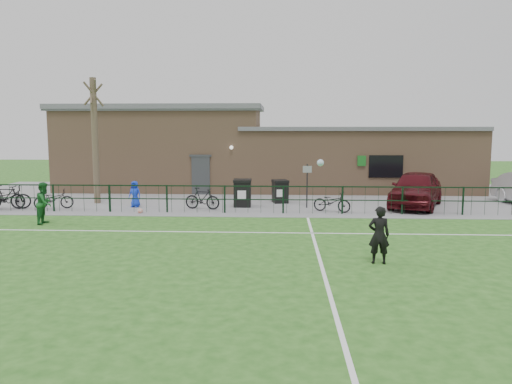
{
  "coord_description": "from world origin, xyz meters",
  "views": [
    {
      "loc": [
        0.95,
        -13.0,
        3.56
      ],
      "look_at": [
        0.0,
        5.0,
        1.3
      ],
      "focal_mm": 35.0,
      "sensor_mm": 36.0,
      "label": 1
    }
  ],
  "objects_px": {
    "ball_ground": "(140,211)",
    "outfield_player": "(45,203)",
    "wheelie_bin_left": "(242,194)",
    "wheelie_bin_right": "(280,192)",
    "bicycle_e": "(332,202)",
    "car_maroon": "(416,189)",
    "bicycle_c": "(54,199)",
    "bicycle_d": "(202,198)",
    "bicycle_b": "(6,197)",
    "spectator_child": "(135,194)",
    "sign_post": "(307,186)",
    "bicycle_a": "(7,198)",
    "bare_tree": "(95,141)"
  },
  "relations": [
    {
      "from": "bicycle_d",
      "to": "bare_tree",
      "type": "bearing_deg",
      "value": 85.14
    },
    {
      "from": "wheelie_bin_right",
      "to": "sign_post",
      "type": "relative_size",
      "value": 0.51
    },
    {
      "from": "bicycle_c",
      "to": "spectator_child",
      "type": "height_order",
      "value": "spectator_child"
    },
    {
      "from": "bicycle_b",
      "to": "wheelie_bin_right",
      "type": "bearing_deg",
      "value": -77.83
    },
    {
      "from": "bicycle_b",
      "to": "ball_ground",
      "type": "distance_m",
      "value": 6.42
    },
    {
      "from": "outfield_player",
      "to": "bare_tree",
      "type": "bearing_deg",
      "value": -1.04
    },
    {
      "from": "bicycle_b",
      "to": "bicycle_d",
      "type": "relative_size",
      "value": 1.12
    },
    {
      "from": "wheelie_bin_left",
      "to": "sign_post",
      "type": "height_order",
      "value": "sign_post"
    },
    {
      "from": "bicycle_d",
      "to": "bicycle_e",
      "type": "bearing_deg",
      "value": -82.19
    },
    {
      "from": "car_maroon",
      "to": "bicycle_d",
      "type": "relative_size",
      "value": 3.02
    },
    {
      "from": "bicycle_d",
      "to": "spectator_child",
      "type": "distance_m",
      "value": 3.23
    },
    {
      "from": "sign_post",
      "to": "outfield_player",
      "type": "relative_size",
      "value": 1.26
    },
    {
      "from": "wheelie_bin_right",
      "to": "sign_post",
      "type": "distance_m",
      "value": 2.03
    },
    {
      "from": "car_maroon",
      "to": "spectator_child",
      "type": "bearing_deg",
      "value": -153.72
    },
    {
      "from": "ball_ground",
      "to": "outfield_player",
      "type": "bearing_deg",
      "value": -140.44
    },
    {
      "from": "outfield_player",
      "to": "ball_ground",
      "type": "height_order",
      "value": "outfield_player"
    },
    {
      "from": "car_maroon",
      "to": "ball_ground",
      "type": "height_order",
      "value": "car_maroon"
    },
    {
      "from": "wheelie_bin_left",
      "to": "bicycle_a",
      "type": "distance_m",
      "value": 10.53
    },
    {
      "from": "bicycle_d",
      "to": "sign_post",
      "type": "bearing_deg",
      "value": -69.82
    },
    {
      "from": "wheelie_bin_left",
      "to": "outfield_player",
      "type": "relative_size",
      "value": 0.74
    },
    {
      "from": "bicycle_c",
      "to": "outfield_player",
      "type": "height_order",
      "value": "outfield_player"
    },
    {
      "from": "bare_tree",
      "to": "car_maroon",
      "type": "height_order",
      "value": "bare_tree"
    },
    {
      "from": "car_maroon",
      "to": "bicycle_d",
      "type": "distance_m",
      "value": 9.81
    },
    {
      "from": "bicycle_d",
      "to": "spectator_child",
      "type": "height_order",
      "value": "spectator_child"
    },
    {
      "from": "wheelie_bin_right",
      "to": "bicycle_c",
      "type": "distance_m",
      "value": 10.45
    },
    {
      "from": "bicycle_d",
      "to": "bicycle_e",
      "type": "relative_size",
      "value": 0.97
    },
    {
      "from": "wheelie_bin_right",
      "to": "bicycle_e",
      "type": "height_order",
      "value": "wheelie_bin_right"
    },
    {
      "from": "bare_tree",
      "to": "bicycle_c",
      "type": "bearing_deg",
      "value": -125.01
    },
    {
      "from": "bicycle_e",
      "to": "wheelie_bin_right",
      "type": "bearing_deg",
      "value": 64.8
    },
    {
      "from": "outfield_player",
      "to": "spectator_child",
      "type": "bearing_deg",
      "value": -29.37
    },
    {
      "from": "wheelie_bin_right",
      "to": "wheelie_bin_left",
      "type": "bearing_deg",
      "value": -156.81
    },
    {
      "from": "wheelie_bin_left",
      "to": "bicycle_a",
      "type": "bearing_deg",
      "value": -174.17
    },
    {
      "from": "bicycle_d",
      "to": "bicycle_e",
      "type": "distance_m",
      "value": 5.73
    },
    {
      "from": "outfield_player",
      "to": "car_maroon",
      "type": "bearing_deg",
      "value": -72.62
    },
    {
      "from": "ball_ground",
      "to": "bicycle_b",
      "type": "bearing_deg",
      "value": 172.7
    },
    {
      "from": "wheelie_bin_left",
      "to": "bicycle_a",
      "type": "height_order",
      "value": "wheelie_bin_left"
    },
    {
      "from": "bicycle_d",
      "to": "bicycle_e",
      "type": "xyz_separation_m",
      "value": [
        5.72,
        -0.4,
        -0.05
      ]
    },
    {
      "from": "wheelie_bin_left",
      "to": "bicycle_d",
      "type": "distance_m",
      "value": 1.96
    },
    {
      "from": "bicycle_c",
      "to": "spectator_child",
      "type": "relative_size",
      "value": 1.39
    },
    {
      "from": "sign_post",
      "to": "bicycle_a",
      "type": "xyz_separation_m",
      "value": [
        -13.4,
        -1.18,
        -0.48
      ]
    },
    {
      "from": "sign_post",
      "to": "ball_ground",
      "type": "height_order",
      "value": "sign_post"
    },
    {
      "from": "bicycle_a",
      "to": "outfield_player",
      "type": "xyz_separation_m",
      "value": [
        3.26,
        -3.13,
        0.25
      ]
    },
    {
      "from": "car_maroon",
      "to": "bicycle_c",
      "type": "distance_m",
      "value": 16.48
    },
    {
      "from": "bare_tree",
      "to": "outfield_player",
      "type": "relative_size",
      "value": 3.79
    },
    {
      "from": "sign_post",
      "to": "car_maroon",
      "type": "relative_size",
      "value": 0.41
    },
    {
      "from": "wheelie_bin_right",
      "to": "ball_ground",
      "type": "height_order",
      "value": "wheelie_bin_right"
    },
    {
      "from": "spectator_child",
      "to": "bicycle_c",
      "type": "bearing_deg",
      "value": -157.14
    },
    {
      "from": "bicycle_b",
      "to": "spectator_child",
      "type": "xyz_separation_m",
      "value": [
        5.64,
        0.82,
        0.06
      ]
    },
    {
      "from": "wheelie_bin_left",
      "to": "bicycle_c",
      "type": "relative_size",
      "value": 0.7
    },
    {
      "from": "sign_post",
      "to": "spectator_child",
      "type": "bearing_deg",
      "value": -178.36
    }
  ]
}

